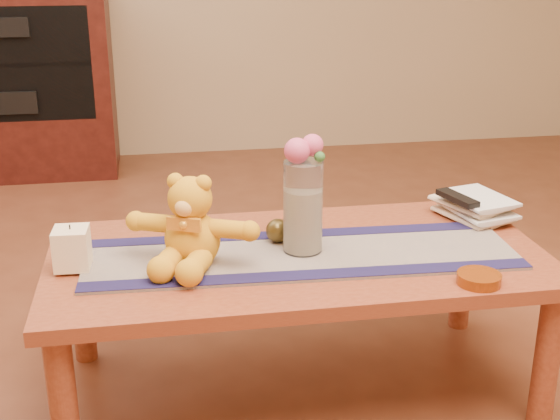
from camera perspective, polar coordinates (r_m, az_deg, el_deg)
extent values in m
plane|color=#542918|center=(2.34, 1.24, -13.42)|extent=(5.50, 5.50, 0.00)
cube|color=maroon|center=(2.13, 1.33, -3.71)|extent=(1.40, 0.70, 0.04)
cylinder|color=maroon|center=(1.97, -16.19, -14.25)|extent=(0.07, 0.07, 0.41)
cylinder|color=maroon|center=(2.20, 19.70, -10.72)|extent=(0.07, 0.07, 0.41)
cylinder|color=maroon|center=(2.47, -14.91, -6.73)|extent=(0.07, 0.07, 0.41)
cylinder|color=maroon|center=(2.66, 13.76, -4.63)|extent=(0.07, 0.07, 0.41)
cube|color=#1E1947|center=(2.10, 1.68, -3.42)|extent=(1.21, 0.40, 0.01)
cube|color=#17133B|center=(1.96, 2.34, -4.95)|extent=(1.20, 0.11, 0.00)
cube|color=#17133B|center=(2.23, 1.10, -1.84)|extent=(1.20, 0.11, 0.00)
cube|color=#FBE5B9|center=(2.06, -15.60, -2.82)|extent=(0.10, 0.10, 0.11)
cylinder|color=black|center=(2.04, -15.75, -1.25)|extent=(0.00, 0.00, 0.01)
cylinder|color=silver|center=(2.07, 1.76, 0.23)|extent=(0.11, 0.11, 0.26)
cylinder|color=beige|center=(2.08, 1.75, -0.78)|extent=(0.09, 0.09, 0.18)
sphere|color=#CE4975|center=(2.00, 1.31, 4.55)|extent=(0.07, 0.07, 0.07)
sphere|color=#CE4975|center=(2.03, 2.48, 4.98)|extent=(0.06, 0.06, 0.06)
sphere|color=#49649F|center=(2.05, 1.89, 4.72)|extent=(0.04, 0.04, 0.04)
sphere|color=#49649F|center=(2.04, 0.87, 4.35)|extent=(0.04, 0.04, 0.04)
sphere|color=#33662D|center=(2.01, 3.04, 4.08)|extent=(0.03, 0.03, 0.03)
sphere|color=#443716|center=(2.16, -0.18, -1.58)|extent=(0.09, 0.09, 0.07)
imported|color=beige|center=(2.40, 13.10, -0.72)|extent=(0.23, 0.27, 0.02)
imported|color=beige|center=(2.39, 13.28, -0.30)|extent=(0.20, 0.25, 0.02)
imported|color=beige|center=(2.38, 13.01, 0.14)|extent=(0.24, 0.27, 0.02)
imported|color=beige|center=(2.38, 13.31, 0.57)|extent=(0.21, 0.26, 0.02)
cube|color=black|center=(2.37, 13.39, 0.90)|extent=(0.09, 0.17, 0.02)
cylinder|color=#BF5914|center=(1.99, 14.94, -5.09)|extent=(0.13, 0.13, 0.03)
cube|color=black|center=(4.53, -20.39, 9.37)|extent=(1.20, 0.50, 1.10)
cube|color=black|center=(4.42, -20.53, 7.95)|extent=(0.42, 0.28, 0.12)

